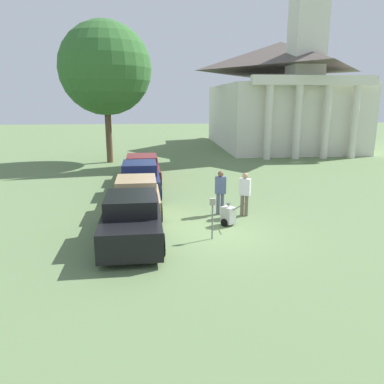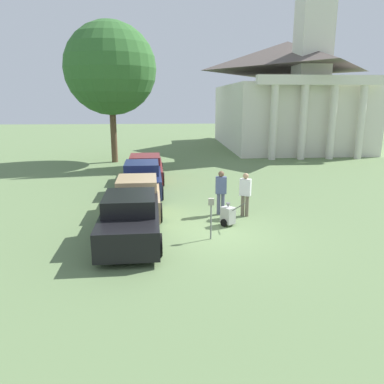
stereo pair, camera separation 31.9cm
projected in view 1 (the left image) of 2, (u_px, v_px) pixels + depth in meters
ground_plane at (211, 234)px, 12.67m from camera, size 120.00×120.00×0.00m
parked_car_black at (132, 219)px, 11.99m from camera, size 2.06×4.77×1.53m
parked_car_tan at (137, 196)px, 14.98m from camera, size 2.02×4.66×1.43m
parked_car_navy at (140, 179)px, 18.05m from camera, size 2.07×4.86×1.53m
parked_car_maroon at (142, 169)px, 20.89m from camera, size 2.14×5.15×1.44m
parking_meter at (212, 211)px, 11.99m from camera, size 0.18×0.09×1.37m
person_worker at (220, 190)px, 14.63m from camera, size 0.44×0.25×1.74m
person_supervisor at (245, 192)px, 14.42m from camera, size 0.47×0.39×1.71m
equipment_cart at (228, 215)px, 13.45m from camera, size 0.76×0.90×1.00m
church at (280, 91)px, 35.27m from camera, size 11.42×16.69×22.87m
shade_tree at (105, 69)px, 25.64m from camera, size 6.31×6.31×9.66m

